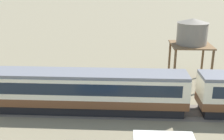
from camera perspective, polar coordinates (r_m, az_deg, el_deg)
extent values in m
cube|color=brown|center=(27.70, -4.46, -5.76)|extent=(18.63, 3.14, 0.80)
cube|color=beige|center=(27.15, -4.54, -3.04)|extent=(18.63, 3.14, 2.02)
cube|color=#192330|center=(27.12, -4.54, -2.85)|extent=(17.14, 3.18, 1.13)
cube|color=slate|center=(26.75, -4.60, -0.73)|extent=(18.63, 2.95, 0.30)
cube|color=black|center=(28.05, -4.42, -7.33)|extent=(17.89, 2.70, 0.88)
cylinder|color=black|center=(27.32, 8.41, -8.25)|extent=(0.90, 0.18, 0.90)
cylinder|color=black|center=(28.60, 8.17, -6.96)|extent=(0.90, 0.18, 0.90)
cylinder|color=black|center=(28.86, -16.91, -7.38)|extent=(0.90, 0.18, 0.90)
cylinder|color=black|center=(30.08, -16.01, -6.21)|extent=(0.90, 0.18, 0.90)
cylinder|color=brown|center=(38.42, 17.89, 2.01)|extent=(0.28, 0.28, 4.73)
cylinder|color=brown|center=(37.55, 11.59, 2.17)|extent=(0.28, 0.28, 4.73)
cylinder|color=brown|center=(34.49, 19.58, 0.01)|extent=(0.28, 0.28, 4.73)
cylinder|color=brown|center=(33.52, 12.59, 0.14)|extent=(0.28, 0.28, 4.73)
cube|color=brown|center=(35.31, 15.75, 4.93)|extent=(4.76, 4.76, 0.16)
cylinder|color=slate|center=(35.03, 15.95, 7.13)|extent=(3.57, 3.57, 2.61)
cone|color=slate|center=(34.78, 16.17, 9.64)|extent=(3.75, 3.75, 0.50)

